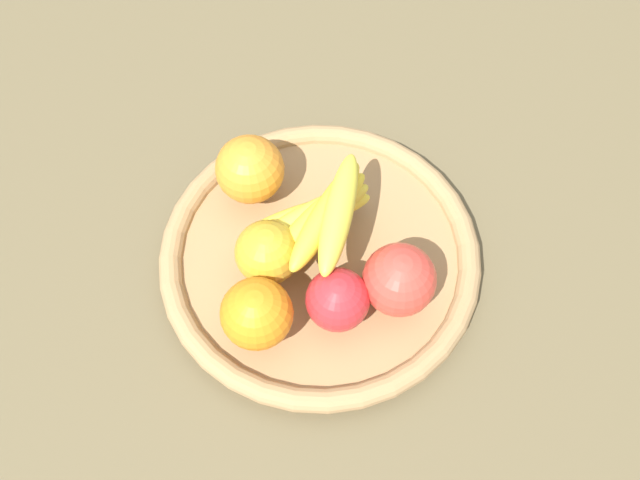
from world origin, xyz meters
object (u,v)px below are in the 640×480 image
banana_bunch (320,216)px  apple_1 (267,253)px  orange_1 (250,169)px  apple_2 (338,300)px  orange_0 (257,314)px  apple_0 (399,280)px

banana_bunch → apple_1: banana_bunch is taller
banana_bunch → orange_1: size_ratio=1.98×
orange_1 → apple_1: size_ratio=1.12×
apple_2 → banana_bunch: bearing=41.7°
banana_bunch → apple_2: 0.10m
orange_1 → apple_2: 0.19m
apple_2 → orange_1: bearing=62.6°
banana_bunch → orange_1: banana_bunch is taller
banana_bunch → orange_0: bearing=-178.5°
banana_bunch → apple_2: bearing=-138.3°
orange_0 → banana_bunch: size_ratio=0.48×
orange_1 → apple_1: 0.11m
orange_1 → apple_0: (-0.04, -0.21, -0.00)m
orange_0 → apple_0: 0.15m
orange_0 → apple_2: 0.08m
orange_0 → apple_0: apple_0 is taller
banana_bunch → apple_1: 0.07m
orange_1 → apple_2: bearing=-117.4°
apple_0 → apple_2: size_ratio=1.16×
orange_1 → apple_1: (-0.08, -0.07, -0.00)m
orange_0 → apple_2: bearing=-47.1°
apple_1 → apple_2: size_ratio=1.05×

